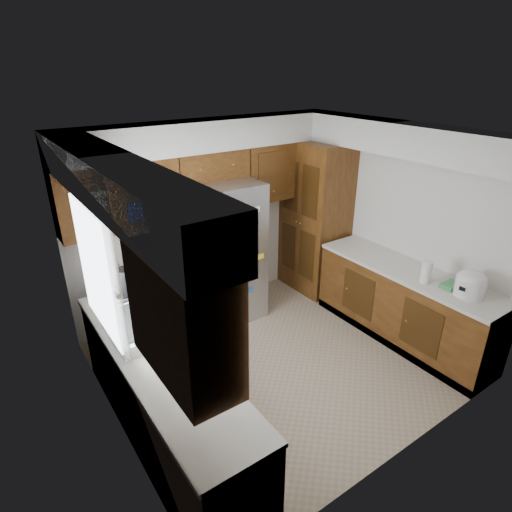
# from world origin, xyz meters

# --- Properties ---
(floor) EXTENTS (3.60, 3.60, 0.00)m
(floor) POSITION_xyz_m (0.00, 0.00, 0.00)
(floor) COLOR tan
(floor) RESTS_ON ground
(room_shell) EXTENTS (3.64, 3.24, 2.52)m
(room_shell) POSITION_xyz_m (-0.11, 0.36, 1.82)
(room_shell) COLOR silver
(room_shell) RESTS_ON ground
(left_counter_run) EXTENTS (1.36, 3.20, 0.92)m
(left_counter_run) POSITION_xyz_m (-1.36, 0.03, 0.43)
(left_counter_run) COLOR #3C200B
(left_counter_run) RESTS_ON ground
(right_counter_run) EXTENTS (0.63, 2.25, 0.92)m
(right_counter_run) POSITION_xyz_m (1.50, -0.47, 0.42)
(right_counter_run) COLOR #3C200B
(right_counter_run) RESTS_ON ground
(pantry) EXTENTS (0.60, 0.90, 2.15)m
(pantry) POSITION_xyz_m (1.50, 1.15, 1.07)
(pantry) COLOR #3C200B
(pantry) RESTS_ON ground
(fridge) EXTENTS (0.90, 0.79, 1.80)m
(fridge) POSITION_xyz_m (-0.00, 1.20, 0.90)
(fridge) COLOR #9C9BA0
(fridge) RESTS_ON ground
(bridge_cabinet) EXTENTS (0.96, 0.34, 0.35)m
(bridge_cabinet) POSITION_xyz_m (0.00, 1.43, 1.98)
(bridge_cabinet) COLOR #3C200B
(bridge_cabinet) RESTS_ON fridge
(fridge_top_items) EXTENTS (0.73, 0.33, 0.26)m
(fridge_top_items) POSITION_xyz_m (0.09, 1.42, 2.28)
(fridge_top_items) COLOR #1D1EB3
(fridge_top_items) RESTS_ON bridge_cabinet
(sink_assembly) EXTENTS (0.52, 0.73, 0.37)m
(sink_assembly) POSITION_xyz_m (-1.50, 0.10, 0.99)
(sink_assembly) COLOR white
(sink_assembly) RESTS_ON left_counter_run
(left_counter_clutter) EXTENTS (0.35, 0.88, 0.38)m
(left_counter_clutter) POSITION_xyz_m (-1.43, 0.87, 1.05)
(left_counter_clutter) COLOR black
(left_counter_clutter) RESTS_ON left_counter_run
(rice_cooker) EXTENTS (0.31, 0.30, 0.27)m
(rice_cooker) POSITION_xyz_m (1.50, -1.19, 1.06)
(rice_cooker) COLOR white
(rice_cooker) RESTS_ON right_counter_run
(paper_towel) EXTENTS (0.11, 0.11, 0.25)m
(paper_towel) POSITION_xyz_m (1.38, -0.76, 1.04)
(paper_towel) COLOR white
(paper_towel) RESTS_ON right_counter_run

